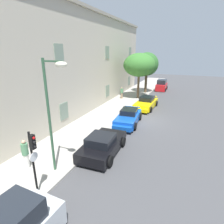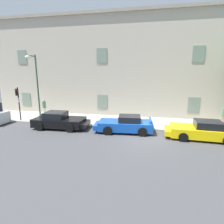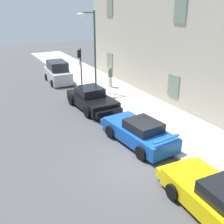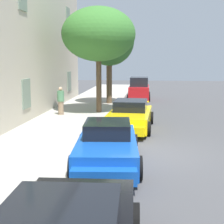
# 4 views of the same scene
# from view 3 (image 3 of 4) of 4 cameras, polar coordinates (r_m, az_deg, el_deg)

# --- Properties ---
(ground_plane) EXTENTS (80.00, 80.00, 0.00)m
(ground_plane) POSITION_cam_3_polar(r_m,az_deg,el_deg) (12.79, 5.07, -10.49)
(ground_plane) COLOR #444447
(sidewalk) EXTENTS (60.00, 4.20, 0.14)m
(sidewalk) POSITION_cam_3_polar(r_m,az_deg,el_deg) (15.03, 17.88, -5.91)
(sidewalk) COLOR #A8A399
(sidewalk) RESTS_ON ground
(sportscar_red_lead) EXTENTS (4.75, 2.39, 1.41)m
(sportscar_red_lead) POSITION_cam_3_polar(r_m,az_deg,el_deg) (18.57, -4.08, 2.54)
(sportscar_red_lead) COLOR black
(sportscar_red_lead) RESTS_ON ground
(sportscar_yellow_flank) EXTENTS (4.80, 2.34, 1.36)m
(sportscar_yellow_flank) POSITION_cam_3_polar(r_m,az_deg,el_deg) (14.18, 5.38, -4.14)
(sportscar_yellow_flank) COLOR #144CB2
(sportscar_yellow_flank) RESTS_ON ground
(sportscar_white_middle) EXTENTS (4.97, 2.31, 1.36)m
(sportscar_white_middle) POSITION_cam_3_polar(r_m,az_deg,el_deg) (10.45, 21.61, -16.85)
(sportscar_white_middle) COLOR yellow
(sportscar_white_middle) RESTS_ON ground
(hatchback_parked) EXTENTS (3.96, 2.04, 1.94)m
(hatchback_parked) POSITION_cam_3_polar(r_m,az_deg,el_deg) (25.25, -11.45, 8.13)
(hatchback_parked) COLOR #B2B7BC
(hatchback_parked) RESTS_ON ground
(traffic_light) EXTENTS (0.44, 0.36, 3.22)m
(traffic_light) POSITION_cam_3_polar(r_m,az_deg,el_deg) (22.89, -6.84, 10.74)
(traffic_light) COLOR black
(traffic_light) RESTS_ON sidewalk
(street_lamp) EXTENTS (0.44, 1.42, 6.19)m
(street_lamp) POSITION_cam_3_polar(r_m,az_deg,el_deg) (20.94, -4.72, 15.36)
(street_lamp) COLOR #2D5138
(street_lamp) RESTS_ON sidewalk
(pedestrian_strolling) EXTENTS (0.53, 0.53, 1.79)m
(pedestrian_strolling) POSITION_cam_3_polar(r_m,az_deg,el_deg) (22.86, -0.34, 7.56)
(pedestrian_strolling) COLOR silver
(pedestrian_strolling) RESTS_ON sidewalk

